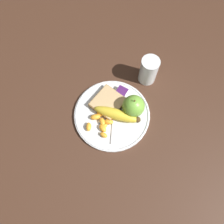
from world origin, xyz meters
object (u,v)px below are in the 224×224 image
at_px(juice_glass, 148,71).
at_px(jam_packet, 121,93).
at_px(plate, 112,114).
at_px(apple, 133,106).
at_px(bread_slice, 108,103).
at_px(banana, 117,114).
at_px(fork, 115,115).

relative_size(juice_glass, jam_packet, 2.44).
height_order(plate, apple, apple).
bearing_deg(jam_packet, bread_slice, 158.49).
relative_size(banana, jam_packet, 3.70).
distance_m(banana, bread_slice, 0.06).
distance_m(juice_glass, banana, 0.20).
distance_m(banana, jam_packet, 0.09).
bearing_deg(apple, jam_packet, 61.90).
relative_size(plate, bread_slice, 2.32).
relative_size(fork, jam_packet, 3.80).
relative_size(apple, bread_slice, 0.74).
bearing_deg(banana, jam_packet, 20.08).
height_order(apple, banana, apple).
xyz_separation_m(juice_glass, fork, (-0.20, 0.03, -0.04)).
bearing_deg(bread_slice, apple, -76.50).
xyz_separation_m(apple, jam_packet, (0.04, 0.07, -0.03)).
distance_m(juice_glass, jam_packet, 0.13).
distance_m(juice_glass, bread_slice, 0.19).
height_order(plate, juice_glass, juice_glass).
xyz_separation_m(fork, jam_packet, (0.08, 0.02, 0.01)).
relative_size(plate, juice_glass, 2.45).
height_order(juice_glass, apple, juice_glass).
relative_size(bread_slice, jam_packet, 2.59).
distance_m(banana, fork, 0.02).
distance_m(plate, jam_packet, 0.09).
bearing_deg(jam_packet, banana, -159.92).
relative_size(banana, bread_slice, 1.43).
relative_size(plate, fork, 1.58).
height_order(banana, fork, banana).
bearing_deg(banana, bread_slice, 64.70).
bearing_deg(fork, apple, -71.01).
relative_size(juice_glass, bread_slice, 0.94).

